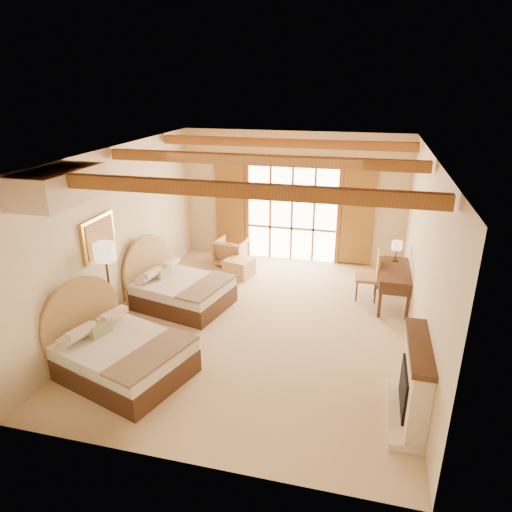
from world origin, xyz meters
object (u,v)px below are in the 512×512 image
(bed_far, at_px, (176,288))
(nightstand, at_px, (111,323))
(armchair, at_px, (232,252))
(desk, at_px, (393,285))
(bed_near, at_px, (115,352))

(bed_far, xyz_separation_m, nightstand, (-0.60, -1.48, -0.06))
(armchair, xyz_separation_m, desk, (3.81, -1.24, 0.08))
(bed_near, height_order, nightstand, bed_near)
(bed_far, distance_m, desk, 4.43)
(bed_far, relative_size, nightstand, 3.54)
(bed_near, xyz_separation_m, nightstand, (-0.62, 0.94, -0.08))
(nightstand, bearing_deg, bed_near, -72.72)
(bed_far, bearing_deg, desk, 27.53)
(bed_far, xyz_separation_m, armchair, (0.47, 2.35, -0.03))
(armchair, distance_m, desk, 4.01)
(bed_far, bearing_deg, nightstand, -99.01)
(bed_near, bearing_deg, armchair, 102.38)
(bed_near, distance_m, armchair, 4.79)
(nightstand, bearing_deg, armchair, 58.15)
(bed_far, distance_m, nightstand, 1.59)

